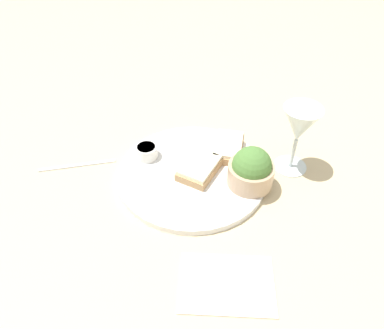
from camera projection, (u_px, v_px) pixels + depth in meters
ground_plane at (192, 176)px, 0.80m from camera, size 4.00×4.00×0.00m
dinner_plate at (192, 174)px, 0.79m from camera, size 0.31×0.31×0.01m
salad_bowl at (251, 170)px, 0.74m from camera, size 0.09×0.09×0.09m
sauce_ramekin at (147, 151)px, 0.81m from camera, size 0.05×0.05×0.03m
cheese_toast_near at (199, 169)px, 0.77m from camera, size 0.11×0.09×0.03m
cheese_toast_far at (228, 147)px, 0.83m from camera, size 0.10×0.06×0.03m
wine_glass at (299, 127)px, 0.75m from camera, size 0.08×0.08×0.15m
napkin at (227, 283)px, 0.61m from camera, size 0.13×0.17×0.01m
fork at (77, 165)px, 0.82m from camera, size 0.07×0.16×0.01m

